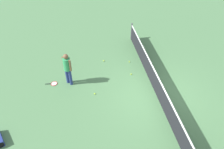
{
  "coord_description": "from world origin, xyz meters",
  "views": [
    {
      "loc": [
        6.91,
        -3.28,
        7.45
      ],
      "look_at": [
        -0.76,
        -1.95,
        0.9
      ],
      "focal_mm": 36.61,
      "sensor_mm": 36.0,
      "label": 1
    }
  ],
  "objects": [
    {
      "name": "tennis_ball_near_player",
      "position": [
        -1.64,
        -0.81,
        0.03
      ],
      "size": [
        0.07,
        0.07,
        0.07
      ],
      "primitive_type": "sphere",
      "color": "#C6E033",
      "rests_on": "ground_plane"
    },
    {
      "name": "tennis_ball_midcourt",
      "position": [
        -2.68,
        -0.66,
        0.03
      ],
      "size": [
        0.07,
        0.07,
        0.07
      ],
      "primitive_type": "sphere",
      "color": "#C6E033",
      "rests_on": "ground_plane"
    },
    {
      "name": "ground_plane",
      "position": [
        0.0,
        0.0,
        0.0
      ],
      "size": [
        40.0,
        40.0,
        0.0
      ],
      "primitive_type": "plane",
      "color": "#4C7A4C"
    },
    {
      "name": "tennis_ball_baseline",
      "position": [
        -3.0,
        -2.01,
        0.03
      ],
      "size": [
        0.07,
        0.07,
        0.07
      ],
      "primitive_type": "sphere",
      "color": "#C6E033",
      "rests_on": "ground_plane"
    },
    {
      "name": "tennis_racket_near_player",
      "position": [
        -1.61,
        -4.67,
        0.01
      ],
      "size": [
        0.34,
        0.59,
        0.03
      ],
      "color": "red",
      "rests_on": "ground_plane"
    },
    {
      "name": "player_near_side",
      "position": [
        -1.52,
        -3.89,
        1.01
      ],
      "size": [
        0.48,
        0.48,
        1.7
      ],
      "color": "navy",
      "rests_on": "ground_plane"
    },
    {
      "name": "court_net",
      "position": [
        0.0,
        0.0,
        0.5
      ],
      "size": [
        10.09,
        0.09,
        1.07
      ],
      "color": "#4C4C51",
      "rests_on": "ground_plane"
    },
    {
      "name": "tennis_ball_by_net",
      "position": [
        -0.56,
        -2.78,
        0.03
      ],
      "size": [
        0.07,
        0.07,
        0.07
      ],
      "primitive_type": "sphere",
      "color": "#C6E033",
      "rests_on": "ground_plane"
    }
  ]
}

